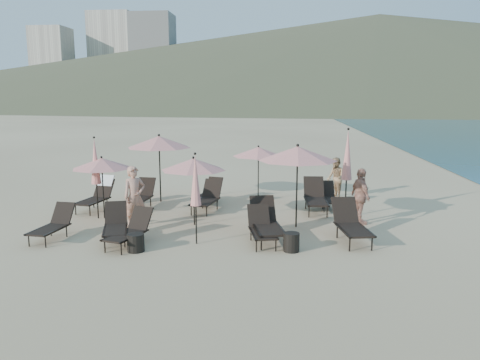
# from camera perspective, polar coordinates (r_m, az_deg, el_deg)

# --- Properties ---
(ground) EXTENTS (800.00, 800.00, 0.00)m
(ground) POSITION_cam_1_polar(r_m,az_deg,el_deg) (12.36, -1.32, -7.87)
(ground) COLOR #D6BA8C
(ground) RESTS_ON ground
(volcanic_headland) EXTENTS (690.00, 690.00, 55.00)m
(volcanic_headland) POSITION_cam_1_polar(r_m,az_deg,el_deg) (322.80, 18.37, 13.59)
(volcanic_headland) COLOR brown
(volcanic_headland) RESTS_ON ground
(hotel_skyline) EXTENTS (109.00, 82.00, 55.00)m
(hotel_skyline) POSITION_cam_1_polar(r_m,az_deg,el_deg) (299.11, -13.59, 13.69)
(hotel_skyline) COLOR beige
(hotel_skyline) RESTS_ON ground
(lounger_0) EXTENTS (0.76, 1.60, 0.89)m
(lounger_0) POSITION_cam_1_polar(r_m,az_deg,el_deg) (13.69, -21.83, -5.02)
(lounger_0) COLOR black
(lounger_0) RESTS_ON ground
(lounger_1) EXTENTS (1.06, 1.71, 0.92)m
(lounger_1) POSITION_cam_1_polar(r_m,az_deg,el_deg) (13.10, -14.95, -5.22)
(lounger_1) COLOR black
(lounger_1) RESTS_ON ground
(lounger_2) EXTENTS (1.01, 1.66, 0.90)m
(lounger_2) POSITION_cam_1_polar(r_m,az_deg,el_deg) (12.50, -13.26, -5.93)
(lounger_2) COLOR black
(lounger_2) RESTS_ON ground
(lounger_3) EXTENTS (0.91, 1.66, 0.90)m
(lounger_3) POSITION_cam_1_polar(r_m,az_deg,el_deg) (12.40, 2.63, -5.79)
(lounger_3) COLOR black
(lounger_3) RESTS_ON ground
(lounger_4) EXTENTS (1.09, 1.96, 1.06)m
(lounger_4) POSITION_cam_1_polar(r_m,az_deg,el_deg) (12.65, 3.24, -5.12)
(lounger_4) COLOR black
(lounger_4) RESTS_ON ground
(lounger_5) EXTENTS (0.98, 1.91, 1.04)m
(lounger_5) POSITION_cam_1_polar(r_m,az_deg,el_deg) (12.87, 13.37, -5.15)
(lounger_5) COLOR black
(lounger_5) RESTS_ON ground
(lounger_6) EXTENTS (0.93, 1.83, 1.09)m
(lounger_6) POSITION_cam_1_polar(r_m,az_deg,el_deg) (16.77, -17.00, -1.68)
(lounger_6) COLOR black
(lounger_6) RESTS_ON ground
(lounger_7) EXTENTS (0.76, 1.72, 0.97)m
(lounger_7) POSITION_cam_1_polar(r_m,az_deg,el_deg) (16.58, -12.04, -1.83)
(lounger_7) COLOR black
(lounger_7) RESTS_ON ground
(lounger_8) EXTENTS (0.99, 1.64, 0.88)m
(lounger_8) POSITION_cam_1_polar(r_m,az_deg,el_deg) (16.93, -3.85, -1.52)
(lounger_8) COLOR black
(lounger_8) RESTS_ON ground
(lounger_9) EXTENTS (0.95, 1.79, 0.98)m
(lounger_9) POSITION_cam_1_polar(r_m,az_deg,el_deg) (15.88, -4.03, -2.13)
(lounger_9) COLOR black
(lounger_9) RESTS_ON ground
(lounger_10) EXTENTS (0.78, 1.87, 1.06)m
(lounger_10) POSITION_cam_1_polar(r_m,az_deg,el_deg) (15.98, 9.18, -2.02)
(lounger_10) COLOR black
(lounger_10) RESTS_ON ground
(lounger_11) EXTENTS (0.66, 1.51, 0.85)m
(lounger_11) POSITION_cam_1_polar(r_m,az_deg,el_deg) (16.60, 10.69, -1.96)
(lounger_11) COLOR black
(lounger_11) RESTS_ON ground
(umbrella_open_0) EXTENTS (1.86, 1.86, 2.00)m
(umbrella_open_0) POSITION_cam_1_polar(r_m,az_deg,el_deg) (15.25, -16.51, 1.96)
(umbrella_open_0) COLOR black
(umbrella_open_0) RESTS_ON ground
(umbrella_open_1) EXTENTS (1.94, 1.94, 2.09)m
(umbrella_open_1) POSITION_cam_1_polar(r_m,az_deg,el_deg) (13.88, -5.70, 1.90)
(umbrella_open_1) COLOR black
(umbrella_open_1) RESTS_ON ground
(umbrella_open_2) EXTENTS (2.31, 2.31, 2.48)m
(umbrella_open_2) POSITION_cam_1_polar(r_m,az_deg,el_deg) (13.65, 7.03, 3.21)
(umbrella_open_2) COLOR black
(umbrella_open_2) RESTS_ON ground
(umbrella_open_3) EXTENTS (2.32, 2.32, 2.50)m
(umbrella_open_3) POSITION_cam_1_polar(r_m,az_deg,el_deg) (17.22, -9.84, 4.59)
(umbrella_open_3) COLOR black
(umbrella_open_3) RESTS_ON ground
(umbrella_open_4) EXTENTS (1.92, 1.92, 2.06)m
(umbrella_open_4) POSITION_cam_1_polar(r_m,az_deg,el_deg) (17.25, 2.26, 3.46)
(umbrella_open_4) COLOR black
(umbrella_open_4) RESTS_ON ground
(umbrella_closed_0) EXTENTS (0.28, 0.28, 2.42)m
(umbrella_closed_0) POSITION_cam_1_polar(r_m,az_deg,el_deg) (12.07, -5.45, -0.10)
(umbrella_closed_0) COLOR black
(umbrella_closed_0) RESTS_ON ground
(umbrella_closed_1) EXTENTS (0.34, 0.34, 2.87)m
(umbrella_closed_1) POSITION_cam_1_polar(r_m,az_deg,el_deg) (15.09, 12.95, 2.92)
(umbrella_closed_1) COLOR black
(umbrella_closed_1) RESTS_ON ground
(umbrella_closed_2) EXTENTS (0.31, 0.31, 2.61)m
(umbrella_closed_2) POSITION_cam_1_polar(r_m,az_deg,el_deg) (15.29, -17.23, 2.14)
(umbrella_closed_2) COLOR black
(umbrella_closed_2) RESTS_ON ground
(side_table_0) EXTENTS (0.43, 0.43, 0.45)m
(side_table_0) POSITION_cam_1_polar(r_m,az_deg,el_deg) (12.05, -12.60, -7.46)
(side_table_0) COLOR black
(side_table_0) RESTS_ON ground
(side_table_1) EXTENTS (0.40, 0.40, 0.47)m
(side_table_1) POSITION_cam_1_polar(r_m,az_deg,el_deg) (11.84, 6.29, -7.54)
(side_table_1) COLOR black
(side_table_1) RESTS_ON ground
(beachgoer_a) EXTENTS (0.79, 0.75, 1.82)m
(beachgoer_a) POSITION_cam_1_polar(r_m,az_deg,el_deg) (14.17, -12.73, -1.98)
(beachgoer_a) COLOR tan
(beachgoer_a) RESTS_ON ground
(beachgoer_b) EXTENTS (0.79, 0.89, 1.55)m
(beachgoer_b) POSITION_cam_1_polar(r_m,az_deg,el_deg) (18.19, 11.58, 0.26)
(beachgoer_b) COLOR #A57D55
(beachgoer_b) RESTS_ON ground
(beachgoer_c) EXTENTS (0.72, 1.08, 1.71)m
(beachgoer_c) POSITION_cam_1_polar(r_m,az_deg,el_deg) (14.57, 14.48, -1.94)
(beachgoer_c) COLOR tan
(beachgoer_c) RESTS_ON ground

